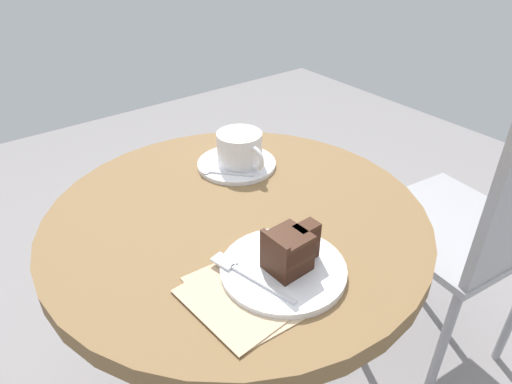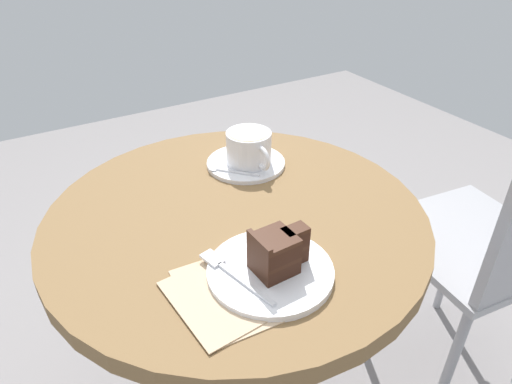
% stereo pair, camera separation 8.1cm
% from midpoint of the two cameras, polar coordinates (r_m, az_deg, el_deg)
% --- Properties ---
extents(cafe_table, '(0.70, 0.70, 0.70)m').
position_cam_midpoint_polar(cafe_table, '(0.91, -4.88, -8.90)').
color(cafe_table, brown).
rests_on(cafe_table, ground).
extents(saucer, '(0.17, 0.17, 0.01)m').
position_cam_midpoint_polar(saucer, '(0.99, -4.80, 3.45)').
color(saucer, white).
rests_on(saucer, cafe_table).
extents(coffee_cup, '(0.13, 0.10, 0.07)m').
position_cam_midpoint_polar(coffee_cup, '(0.96, -4.43, 5.44)').
color(coffee_cup, white).
rests_on(coffee_cup, saucer).
extents(teaspoon, '(0.09, 0.08, 0.00)m').
position_cam_midpoint_polar(teaspoon, '(0.95, -7.10, 2.35)').
color(teaspoon, silver).
rests_on(teaspoon, saucer).
extents(cake_plate, '(0.19, 0.19, 0.01)m').
position_cam_midpoint_polar(cake_plate, '(0.71, 0.11, -9.79)').
color(cake_plate, white).
rests_on(cake_plate, cafe_table).
extents(cake_slice, '(0.06, 0.09, 0.07)m').
position_cam_midpoint_polar(cake_slice, '(0.68, 0.89, -7.40)').
color(cake_slice, '#381E14').
rests_on(cake_slice, cake_plate).
extents(fork, '(0.15, 0.05, 0.00)m').
position_cam_midpoint_polar(fork, '(0.69, -5.05, -10.12)').
color(fork, silver).
rests_on(fork, cake_plate).
extents(napkin, '(0.18, 0.19, 0.00)m').
position_cam_midpoint_polar(napkin, '(0.68, -3.99, -12.41)').
color(napkin, tan).
rests_on(napkin, cafe_table).
extents(cafe_chair, '(0.42, 0.42, 0.95)m').
position_cam_midpoint_polar(cafe_chair, '(1.20, 25.77, -2.29)').
color(cafe_chair, '#9E9EA3').
rests_on(cafe_chair, ground).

